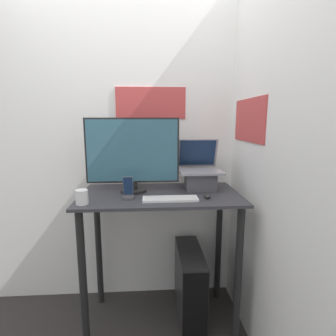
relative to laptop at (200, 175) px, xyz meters
The scene contains 10 objects.
wall_back 0.45m from the laptop, 137.04° to the left, with size 6.00×0.06×2.60m.
wall_side_right 0.56m from the laptop, 50.66° to the right, with size 0.06×6.00×2.60m.
desk 0.45m from the laptop, 159.95° to the right, with size 1.10×0.60×1.00m.
laptop is the anchor object (origin of this frame).
monitor 0.51m from the laptop, behind, with size 0.65×0.19×0.52m.
keyboard 0.37m from the laptop, 132.26° to the right, with size 0.35×0.11×0.02m.
mouse 0.26m from the laptop, 88.86° to the right, with size 0.04×0.06×0.03m.
cell_phone 0.56m from the laptop, 156.82° to the right, with size 0.08×0.08×0.15m.
computer_tower 0.84m from the laptop, 127.55° to the right, with size 0.18×0.53×0.56m.
mug 0.84m from the laptop, 158.04° to the right, with size 0.07×0.07×0.09m.
Camera 1 is at (-0.06, -1.46, 1.50)m, focal length 28.00 mm.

